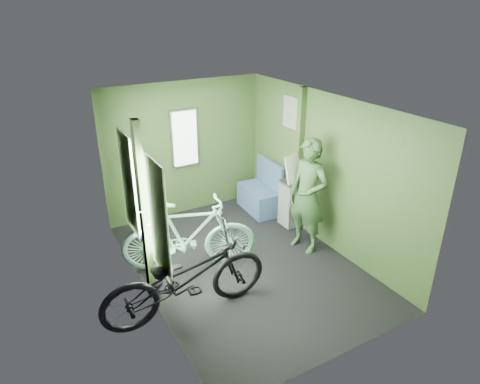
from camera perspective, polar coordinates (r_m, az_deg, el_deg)
The scene contains 6 objects.
room at distance 5.57m, azimuth -0.02°, elevation 2.85°, with size 4.00×4.02×2.31m.
bicycle_black at distance 5.41m, azimuth -6.87°, elevation -15.86°, with size 0.71×2.03×1.07m, color black.
bicycle_mint at distance 6.16m, azimuth -6.57°, elevation -10.19°, with size 0.52×1.85×1.11m, color #90E3BE.
passenger at distance 6.28m, azimuth 9.02°, elevation -0.56°, with size 0.56×0.74×1.72m.
waste_box at distance 7.12m, azimuth 6.59°, elevation -1.53°, with size 0.23×0.32×0.78m, color gray.
bench_seat at distance 7.64m, azimuth 2.76°, elevation -0.54°, with size 0.53×0.89×0.91m.
Camera 1 is at (-2.60, -4.47, 3.47)m, focal length 32.00 mm.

